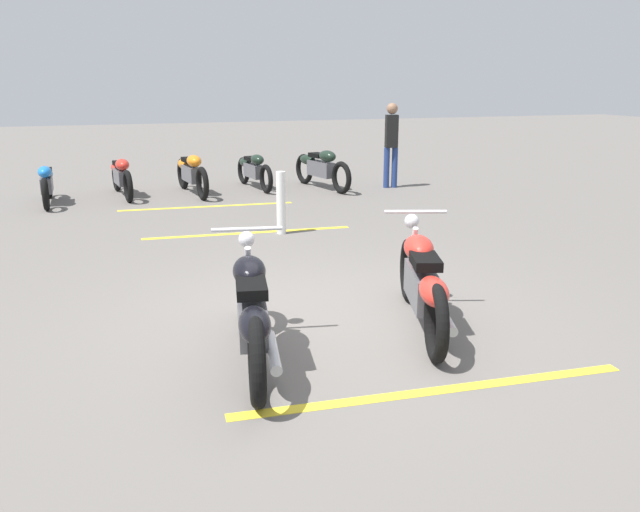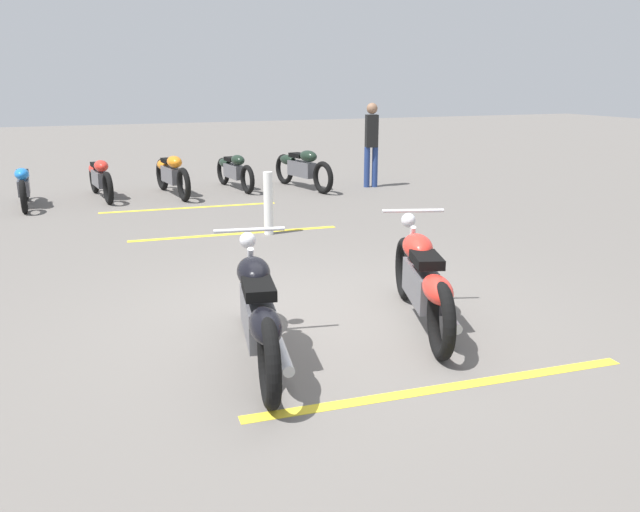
% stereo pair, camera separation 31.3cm
% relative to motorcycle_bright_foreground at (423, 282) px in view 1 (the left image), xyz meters
% --- Properties ---
extents(ground_plane, '(60.00, 60.00, 0.00)m').
position_rel_motorcycle_bright_foreground_xyz_m(ground_plane, '(0.53, 0.83, -0.46)').
color(ground_plane, '#66605B').
extents(motorcycle_bright_foreground, '(2.16, 0.85, 1.04)m').
position_rel_motorcycle_bright_foreground_xyz_m(motorcycle_bright_foreground, '(0.00, 0.00, 0.00)').
color(motorcycle_bright_foreground, black).
rests_on(motorcycle_bright_foreground, ground).
extents(motorcycle_dark_foreground, '(2.21, 0.68, 1.04)m').
position_rel_motorcycle_bright_foreground_xyz_m(motorcycle_dark_foreground, '(-0.24, 1.68, 0.00)').
color(motorcycle_dark_foreground, black).
rests_on(motorcycle_dark_foreground, ground).
extents(motorcycle_row_far_left, '(2.20, 0.59, 0.84)m').
position_rel_motorcycle_bright_foreground_xyz_m(motorcycle_row_far_left, '(8.07, -1.73, -0.01)').
color(motorcycle_row_far_left, black).
rests_on(motorcycle_row_far_left, ground).
extents(motorcycle_row_left, '(1.98, 0.39, 0.75)m').
position_rel_motorcycle_bright_foreground_xyz_m(motorcycle_row_left, '(8.55, -0.37, -0.05)').
color(motorcycle_row_left, black).
rests_on(motorcycle_row_left, ground).
extents(motorcycle_row_center, '(2.18, 0.41, 0.82)m').
position_rel_motorcycle_bright_foreground_xyz_m(motorcycle_row_center, '(8.25, 1.01, -0.01)').
color(motorcycle_row_center, black).
rests_on(motorcycle_row_center, ground).
extents(motorcycle_row_right, '(2.06, 0.39, 0.78)m').
position_rel_motorcycle_bright_foreground_xyz_m(motorcycle_row_right, '(8.42, 2.38, -0.04)').
color(motorcycle_row_right, black).
rests_on(motorcycle_row_right, ground).
extents(motorcycle_row_far_right, '(1.97, 0.26, 0.74)m').
position_rel_motorcycle_bright_foreground_xyz_m(motorcycle_row_far_right, '(8.04, 3.74, -0.06)').
color(motorcycle_row_far_right, black).
rests_on(motorcycle_row_far_right, ground).
extents(bystander_near_row, '(0.24, 0.30, 1.80)m').
position_rel_motorcycle_bright_foreground_xyz_m(bystander_near_row, '(7.66, -3.20, 0.54)').
color(bystander_near_row, navy).
rests_on(bystander_near_row, ground).
extents(bollard_post, '(0.14, 0.14, 0.95)m').
position_rel_motorcycle_bright_foreground_xyz_m(bollard_post, '(4.21, 0.21, 0.01)').
color(bollard_post, white).
rests_on(bollard_post, ground).
extents(parking_stripe_near, '(0.33, 3.20, 0.01)m').
position_rel_motorcycle_bright_foreground_xyz_m(parking_stripe_near, '(-1.19, 0.48, -0.46)').
color(parking_stripe_near, yellow).
rests_on(parking_stripe_near, ground).
extents(parking_stripe_mid, '(0.33, 3.20, 0.01)m').
position_rel_motorcycle_bright_foreground_xyz_m(parking_stripe_mid, '(4.41, 0.68, -0.46)').
color(parking_stripe_mid, yellow).
rests_on(parking_stripe_mid, ground).
extents(parking_stripe_far, '(0.33, 3.20, 0.01)m').
position_rel_motorcycle_bright_foreground_xyz_m(parking_stripe_far, '(6.74, 0.94, -0.46)').
color(parking_stripe_far, yellow).
rests_on(parking_stripe_far, ground).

